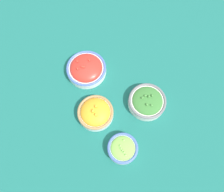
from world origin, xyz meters
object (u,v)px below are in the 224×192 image
bowl_cherry_tomatoes (86,69)px  bowl_broccoli (147,101)px  bowl_lettuce (123,148)px  bowl_squash (96,113)px

bowl_cherry_tomatoes → bowl_broccoli: bearing=12.7°
bowl_cherry_tomatoes → bowl_lettuce: bowl_cherry_tomatoes is taller
bowl_squash → bowl_cherry_tomatoes: size_ratio=0.85×
bowl_lettuce → bowl_broccoli: bearing=104.5°
bowl_cherry_tomatoes → bowl_lettuce: (0.38, -0.16, -0.00)m
bowl_lettuce → bowl_cherry_tomatoes: bearing=157.4°
bowl_broccoli → bowl_lettuce: (0.06, -0.23, -0.00)m
bowl_squash → bowl_lettuce: bowl_squash is taller
bowl_squash → bowl_cherry_tomatoes: 0.23m
bowl_squash → bowl_lettuce: bearing=-9.7°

